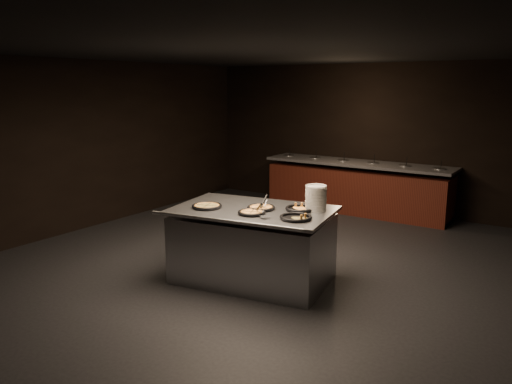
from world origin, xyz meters
The scene contains 11 objects.
room centered at (0.00, 0.00, 1.45)m, with size 7.02×8.02×2.92m.
salad_bar centered at (0.00, 3.56, 0.44)m, with size 3.70×0.83×1.18m.
serving_counter centered at (0.31, -0.52, 0.45)m, with size 2.14×1.57×0.94m.
plate_stack centered at (1.00, -0.16, 1.10)m, with size 0.26×0.26×0.31m, color silver.
pan_veggie_whole centered at (-0.21, -0.80, 0.96)m, with size 0.38×0.38×0.04m.
pan_cheese_whole centered at (0.41, -0.48, 0.96)m, with size 0.35×0.35×0.04m.
pan_cheese_slices_a centered at (0.83, -0.25, 0.96)m, with size 0.36×0.36×0.04m.
pan_cheese_slices_b centered at (0.45, -0.75, 0.96)m, with size 0.34×0.34×0.04m.
pan_veggie_slices centered at (1.00, -0.65, 0.96)m, with size 0.38×0.38×0.04m.
server_left centered at (0.43, -0.43, 1.02)m, with size 0.15×0.34×0.17m.
server_right centered at (0.59, -0.77, 1.02)m, with size 0.29×0.23×0.16m.
Camera 1 is at (3.73, -5.54, 2.44)m, focal length 35.00 mm.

